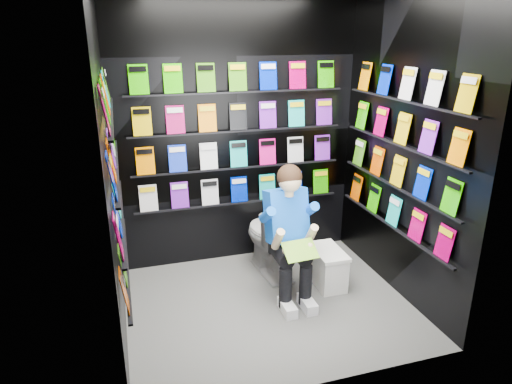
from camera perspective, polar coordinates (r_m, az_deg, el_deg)
name	(u,v)px	position (r m, az deg, el deg)	size (l,w,h in m)	color
floor	(269,305)	(4.11, 1.59, -13.92)	(2.40, 2.40, 0.00)	#5E5E5B
wall_back	(238,135)	(4.50, -2.31, 7.10)	(2.40, 0.04, 2.60)	black
wall_front	(325,205)	(2.68, 8.59, -1.65)	(2.40, 0.04, 2.60)	black
wall_left	(110,175)	(3.39, -17.84, 2.09)	(0.04, 2.00, 2.60)	black
wall_right	(404,150)	(4.10, 17.96, 4.96)	(0.04, 2.00, 2.60)	black
comics_back	(238,135)	(4.47, -2.21, 7.09)	(2.10, 0.06, 1.37)	#DD4C00
comics_left	(114,173)	(3.39, -17.34, 2.22)	(0.06, 1.70, 1.37)	#DD4C00
comics_right	(401,150)	(4.08, 17.62, 5.01)	(0.06, 1.70, 1.37)	#DD4C00
toilet	(271,238)	(4.45, 1.91, -5.71)	(0.42, 0.75, 0.73)	white
longbox	(327,269)	(4.38, 8.88, -9.44)	(0.24, 0.43, 0.32)	silver
longbox_lid	(328,252)	(4.30, 9.01, -7.37)	(0.26, 0.45, 0.03)	silver
reader	(286,216)	(3.97, 3.72, -3.04)	(0.48, 0.70, 1.28)	blue
held_comic	(300,250)	(3.75, 5.55, -7.26)	(0.28, 0.01, 0.19)	#24924B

